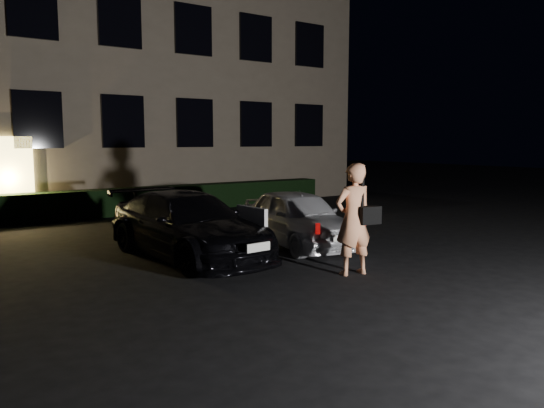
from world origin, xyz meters
TOP-DOWN VIEW (x-y plane):
  - ground at (0.00, 0.00)m, footprint 80.00×80.00m
  - building at (-0.00, 14.99)m, footprint 20.00×8.11m
  - hedge at (0.00, 10.50)m, footprint 15.00×0.70m
  - sedan at (-1.33, 3.60)m, footprint 2.19×4.73m
  - hatch at (1.24, 3.25)m, footprint 2.11×3.95m
  - man at (0.43, 0.61)m, footprint 0.83×0.58m

SIDE VIEW (x-z plane):
  - ground at x=0.00m, z-range 0.00..0.00m
  - hedge at x=0.00m, z-range 0.00..0.85m
  - hatch at x=1.24m, z-range 0.00..1.28m
  - sedan at x=-1.33m, z-range 0.00..1.33m
  - man at x=0.43m, z-range 0.00..2.00m
  - building at x=0.00m, z-range 0.00..12.00m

